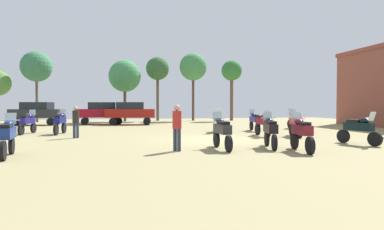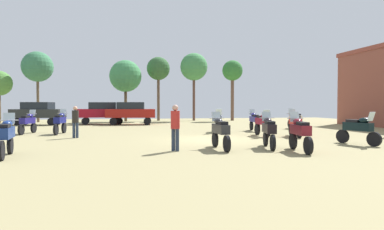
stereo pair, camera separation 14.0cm
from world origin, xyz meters
name	(u,v)px [view 2 (the right image)]	position (x,y,z in m)	size (l,w,h in m)	color
ground_plane	(211,140)	(0.00, 0.00, 0.01)	(44.00, 52.00, 0.02)	#93885B
motorcycle_1	(218,121)	(1.53, 4.20, 0.76)	(0.77, 2.25, 1.51)	black
motorcycle_2	(6,136)	(-8.10, -4.16, 0.74)	(0.67, 2.12, 1.46)	black
motorcycle_3	(269,130)	(1.46, -3.66, 0.73)	(0.74, 2.08, 1.46)	black
motorcycle_4	(254,120)	(4.14, 4.59, 0.74)	(0.62, 2.22, 1.46)	black
motorcycle_5	(295,123)	(4.84, 0.47, 0.76)	(0.74, 2.19, 1.51)	black
motorcycle_6	(295,119)	(7.73, 5.75, 0.75)	(0.62, 2.24, 1.48)	black
motorcycle_7	(60,122)	(-8.15, 4.60, 0.75)	(0.62, 2.13, 1.49)	black
motorcycle_8	(300,132)	(2.17, -4.83, 0.74)	(0.65, 2.12, 1.47)	black
motorcycle_9	(358,129)	(5.74, -3.41, 0.73)	(0.83, 2.04, 1.45)	black
motorcycle_10	(220,131)	(-0.56, -3.64, 0.74)	(0.62, 2.20, 1.46)	black
motorcycle_11	(262,123)	(3.22, 1.15, 0.75)	(0.62, 2.14, 1.49)	black
motorcycle_12	(28,122)	(-10.10, 5.13, 0.74)	(0.68, 2.18, 1.46)	black
car_1	(131,112)	(-3.96, 13.59, 1.19)	(4.43, 2.13, 2.00)	black
car_2	(38,112)	(-11.99, 14.67, 1.19)	(4.56, 2.57, 2.00)	black
car_3	(102,111)	(-6.52, 14.69, 1.19)	(4.43, 2.14, 2.00)	black
person_1	(175,124)	(-2.37, -3.84, 1.04)	(0.48, 0.48, 1.75)	#253146
person_2	(75,120)	(-6.87, 2.04, 0.99)	(0.37, 0.37, 1.68)	#28344B
tree_1	(125,76)	(-4.50, 19.81, 4.87)	(3.42, 3.42, 6.58)	brown
tree_3	(158,69)	(-0.90, 20.57, 5.77)	(2.58, 2.58, 7.13)	brown
tree_4	(194,67)	(3.05, 20.00, 6.02)	(3.07, 3.07, 7.59)	brown
tree_5	(37,67)	(-13.30, 19.71, 5.66)	(3.09, 3.09, 7.22)	brown
tree_6	(232,72)	(7.32, 19.21, 5.50)	(2.29, 2.29, 6.79)	brown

